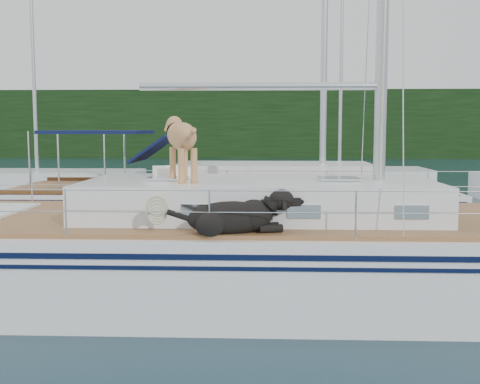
{
  "coord_description": "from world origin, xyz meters",
  "views": [
    {
      "loc": [
        0.88,
        -9.09,
        2.58
      ],
      "look_at": [
        0.5,
        0.2,
        1.6
      ],
      "focal_mm": 45.0,
      "sensor_mm": 36.0,
      "label": 1
    }
  ],
  "objects": [
    {
      "name": "bg_boat_west",
      "position": [
        -8.0,
        14.0,
        0.45
      ],
      "size": [
        8.0,
        3.0,
        11.65
      ],
      "color": "white",
      "rests_on": "ground"
    },
    {
      "name": "shore_bank",
      "position": [
        0.0,
        46.2,
        0.6
      ],
      "size": [
        92.0,
        1.0,
        1.2
      ],
      "primitive_type": "cube",
      "color": "#595147",
      "rests_on": "ground"
    },
    {
      "name": "bg_boat_center",
      "position": [
        4.0,
        16.0,
        0.45
      ],
      "size": [
        7.2,
        3.0,
        11.65
      ],
      "color": "white",
      "rests_on": "ground"
    },
    {
      "name": "ground",
      "position": [
        0.0,
        0.0,
        0.0
      ],
      "size": [
        120.0,
        120.0,
        0.0
      ],
      "primitive_type": "plane",
      "color": "black",
      "rests_on": "ground"
    },
    {
      "name": "neighbor_sailboat",
      "position": [
        0.04,
        5.89,
        0.63
      ],
      "size": [
        11.0,
        3.5,
        13.3
      ],
      "color": "white",
      "rests_on": "ground"
    },
    {
      "name": "main_sailboat",
      "position": [
        0.09,
        -0.01,
        0.68
      ],
      "size": [
        12.0,
        3.85,
        14.01
      ],
      "color": "white",
      "rests_on": "ground"
    },
    {
      "name": "tree_line",
      "position": [
        0.0,
        45.0,
        3.0
      ],
      "size": [
        90.0,
        3.0,
        6.0
      ],
      "primitive_type": "cube",
      "color": "black",
      "rests_on": "ground"
    }
  ]
}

